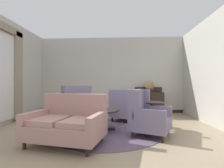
{
  "coord_description": "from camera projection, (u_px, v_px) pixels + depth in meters",
  "views": [
    {
      "loc": [
        0.42,
        -3.87,
        1.13
      ],
      "look_at": [
        0.15,
        0.95,
        1.14
      ],
      "focal_mm": 27.31,
      "sensor_mm": 36.0,
      "label": 1
    }
  ],
  "objects": [
    {
      "name": "baseboard_back",
      "position": [
        111.0,
        111.0,
        6.88
      ],
      "size": [
        5.78,
        0.03,
        0.12
      ],
      "primitive_type": "cube",
      "color": "black",
      "rests_on": "ground"
    },
    {
      "name": "wall_left",
      "position": [
        8.0,
        71.0,
        4.96
      ],
      "size": [
        0.08,
        4.28,
        3.03
      ],
      "primitive_type": "cube",
      "color": "#BCB7AD",
      "rests_on": "ground"
    },
    {
      "name": "area_rug",
      "position": [
        104.0,
        130.0,
        4.18
      ],
      "size": [
        2.82,
        2.82,
        0.01
      ],
      "primitive_type": "cylinder",
      "color": "#5B4C60",
      "rests_on": "ground"
    },
    {
      "name": "armchair_foreground_right",
      "position": [
        147.0,
        116.0,
        3.78
      ],
      "size": [
        1.05,
        1.07,
        1.01
      ],
      "rotation": [
        0.0,
        0.0,
        7.43
      ],
      "color": "slate",
      "rests_on": "ground"
    },
    {
      "name": "wall_right",
      "position": [
        212.0,
        70.0,
        4.64
      ],
      "size": [
        0.08,
        4.28,
        3.03
      ],
      "primitive_type": "cube",
      "color": "#BCB7AD",
      "rests_on": "ground"
    },
    {
      "name": "window_with_curtains",
      "position": [
        0.0,
        70.0,
        4.49
      ],
      "size": [
        0.12,
        1.86,
        2.74
      ],
      "color": "silver"
    },
    {
      "name": "ground",
      "position": [
        103.0,
        134.0,
        3.88
      ],
      "size": [
        8.56,
        8.56,
        0.0
      ],
      "primitive_type": "plane",
      "color": "#9E896B"
    },
    {
      "name": "settee",
      "position": [
        67.0,
        123.0,
        3.23
      ],
      "size": [
        1.52,
        1.15,
        0.93
      ],
      "rotation": [
        0.0,
        0.0,
        -0.19
      ],
      "color": "tan",
      "rests_on": "ground"
    },
    {
      "name": "sideboard",
      "position": [
        149.0,
        101.0,
        6.56
      ],
      "size": [
        1.05,
        0.43,
        1.02
      ],
      "color": "black",
      "rests_on": "ground"
    },
    {
      "name": "porcelain_vase",
      "position": [
        101.0,
        104.0,
        4.16
      ],
      "size": [
        0.14,
        0.14,
        0.33
      ],
      "color": "brown",
      "rests_on": "coffee_table"
    },
    {
      "name": "armchair_near_sideboard",
      "position": [
        126.0,
        108.0,
        5.19
      ],
      "size": [
        1.11,
        1.14,
        0.98
      ],
      "rotation": [
        0.0,
        0.0,
        2.66
      ],
      "color": "slate",
      "rests_on": "ground"
    },
    {
      "name": "gramophone",
      "position": [
        151.0,
        85.0,
        6.46
      ],
      "size": [
        0.5,
        0.56,
        0.54
      ],
      "color": "black",
      "rests_on": "sideboard"
    },
    {
      "name": "wall_back",
      "position": [
        111.0,
        75.0,
        6.94
      ],
      "size": [
        5.94,
        0.08,
        3.03
      ],
      "primitive_type": "cube",
      "color": "#BCB7AD",
      "rests_on": "ground"
    },
    {
      "name": "armchair_far_left",
      "position": [
        74.0,
        107.0,
        4.96
      ],
      "size": [
        1.14,
        1.14,
        1.09
      ],
      "rotation": [
        0.0,
        0.0,
        3.86
      ],
      "color": "slate",
      "rests_on": "ground"
    },
    {
      "name": "coffee_table",
      "position": [
        100.0,
        113.0,
        4.13
      ],
      "size": [
        0.94,
        0.94,
        0.52
      ],
      "color": "black",
      "rests_on": "ground"
    },
    {
      "name": "side_table",
      "position": [
        152.0,
        112.0,
        4.31
      ],
      "size": [
        0.57,
        0.57,
        0.69
      ],
      "color": "black",
      "rests_on": "ground"
    }
  ]
}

